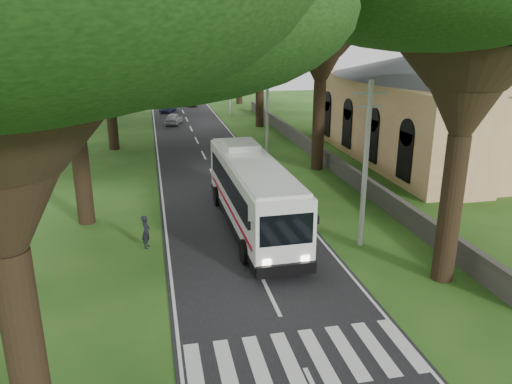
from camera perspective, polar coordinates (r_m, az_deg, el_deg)
name	(u,v)px	position (r m, az deg, el deg)	size (l,w,h in m)	color
ground	(284,325)	(18.59, 3.23, -14.93)	(140.00, 140.00, 0.00)	#214B15
road	(205,158)	(41.49, -5.85, 3.88)	(8.00, 120.00, 0.04)	black
crosswalk	(300,359)	(17.02, 5.08, -18.49)	(8.00, 3.00, 0.01)	silver
property_wall	(313,149)	(42.28, 6.53, 4.95)	(0.35, 50.00, 1.20)	#383533
church	(430,98)	(43.04, 19.26, 10.14)	(14.00, 24.00, 11.60)	#E2A16E
pole_near	(366,163)	(23.91, 12.42, 3.26)	(1.60, 0.24, 8.00)	gray
pole_mid	(267,104)	(42.57, 1.30, 10.05)	(1.60, 0.24, 8.00)	gray
pole_far	(229,81)	(62.07, -3.06, 12.56)	(1.60, 0.24, 8.00)	gray
tree_l_midb	(103,16)	(45.14, -17.13, 18.64)	(15.91, 15.91, 14.60)	black
tree_l_far	(105,10)	(63.19, -16.91, 19.33)	(15.51, 15.51, 15.69)	black
tree_r_far	(238,10)	(72.19, -2.02, 20.05)	(13.01, 13.01, 15.59)	black
coach_bus	(253,192)	(26.26, -0.40, 0.03)	(3.13, 12.56, 3.69)	white
distant_car_a	(174,119)	(56.99, -9.38, 8.28)	(1.49, 3.69, 1.26)	#B4B5B9
distant_car_b	(168,107)	(65.90, -10.01, 9.54)	(1.30, 3.73, 1.23)	#21214D
distant_car_c	(189,101)	(71.30, -7.72, 10.27)	(1.69, 4.16, 1.21)	maroon
pedestrian	(146,232)	(24.72, -12.45, -4.45)	(0.60, 0.40, 1.65)	black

